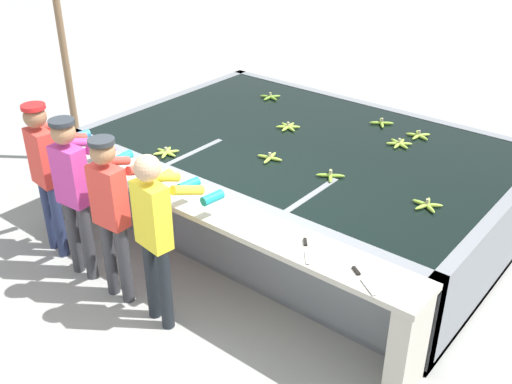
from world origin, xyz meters
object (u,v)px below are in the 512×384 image
banana_bunch_floating_0 (427,205)px  banana_bunch_floating_4 (288,127)px  worker_3 (157,226)px  banana_bunch_floating_2 (399,144)px  banana_bunch_floating_5 (330,175)px  banana_bunch_floating_6 (270,158)px  support_post_left (63,44)px  banana_bunch_floating_8 (419,135)px  knife_0 (360,276)px  worker_2 (113,205)px  worker_0 (48,166)px  banana_bunch_floating_7 (166,152)px  worker_1 (75,184)px  banana_bunch_floating_1 (270,97)px  knife_1 (306,247)px  banana_bunch_floating_3 (382,123)px

banana_bunch_floating_0 → banana_bunch_floating_4: same height
worker_3 → banana_bunch_floating_2: size_ratio=5.73×
banana_bunch_floating_5 → banana_bunch_floating_4: bearing=145.0°
banana_bunch_floating_6 → support_post_left: support_post_left is taller
support_post_left → banana_bunch_floating_2: bearing=17.2°
banana_bunch_floating_8 → knife_0: size_ratio=0.91×
worker_2 → banana_bunch_floating_8: bearing=66.9°
worker_0 → banana_bunch_floating_7: (0.60, 1.01, -0.04)m
banana_bunch_floating_7 → banana_bunch_floating_6: bearing=32.2°
worker_3 → banana_bunch_floating_4: size_ratio=5.73×
worker_2 → knife_0: size_ratio=5.24×
worker_1 → banana_bunch_floating_4: worker_1 is taller
banana_bunch_floating_0 → worker_3: bearing=-131.0°
worker_1 → banana_bunch_floating_4: (0.63, 2.45, -0.05)m
banana_bunch_floating_4 → banana_bunch_floating_5: (1.04, -0.73, 0.00)m
banana_bunch_floating_1 → support_post_left: 2.69m
worker_2 → banana_bunch_floating_8: worker_2 is taller
knife_1 → banana_bunch_floating_2: bearing=98.9°
worker_2 → knife_1: (1.64, 0.57, -0.04)m
banana_bunch_floating_2 → banana_bunch_floating_4: bearing=-162.9°
banana_bunch_floating_1 → banana_bunch_floating_6: 1.84m
banana_bunch_floating_0 → banana_bunch_floating_7: bearing=-165.3°
banana_bunch_floating_1 → banana_bunch_floating_2: (1.99, -0.30, -0.00)m
banana_bunch_floating_6 → knife_1: size_ratio=0.97×
banana_bunch_floating_3 → knife_1: bearing=-73.5°
worker_0 → banana_bunch_floating_1: worker_0 is taller
banana_bunch_floating_0 → banana_bunch_floating_4: size_ratio=0.98×
banana_bunch_floating_1 → banana_bunch_floating_6: same height
worker_1 → banana_bunch_floating_5: worker_1 is taller
support_post_left → worker_0: bearing=-41.1°
banana_bunch_floating_5 → knife_0: size_ratio=0.84×
knife_1 → support_post_left: bearing=167.3°
worker_1 → knife_0: 2.77m
banana_bunch_floating_2 → support_post_left: (-4.08, -1.26, 0.67)m
worker_0 → support_post_left: size_ratio=0.51×
worker_3 → knife_1: (1.09, 0.57, -0.04)m
worker_1 → knife_1: 2.27m
banana_bunch_floating_0 → banana_bunch_floating_7: 2.67m
worker_2 → banana_bunch_floating_8: 3.44m
worker_2 → banana_bunch_floating_6: (0.43, 1.67, -0.03)m
banana_bunch_floating_1 → banana_bunch_floating_5: same height
banana_bunch_floating_6 → banana_bunch_floating_5: bearing=4.4°
worker_0 → banana_bunch_floating_6: size_ratio=5.75×
banana_bunch_floating_6 → support_post_left: bearing=-178.1°
banana_bunch_floating_8 → knife_0: 2.79m
banana_bunch_floating_0 → banana_bunch_floating_5: bearing=-177.1°
banana_bunch_floating_7 → knife_0: size_ratio=0.92×
banana_bunch_floating_8 → knife_1: bearing=-83.6°
banana_bunch_floating_0 → knife_1: bearing=-110.6°
banana_bunch_floating_7 → banana_bunch_floating_8: same height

